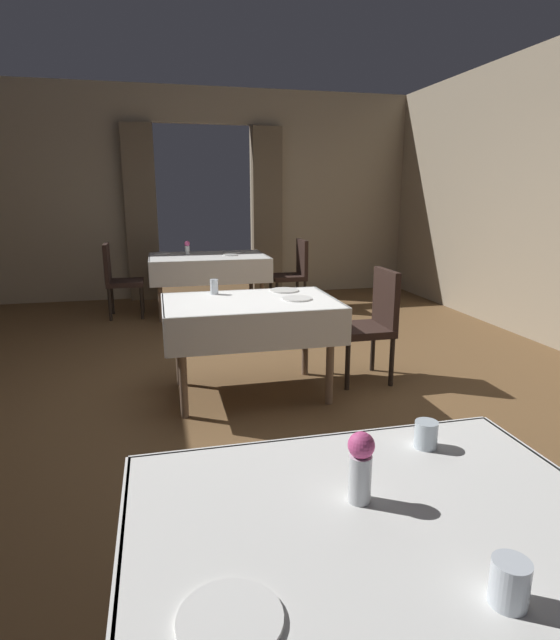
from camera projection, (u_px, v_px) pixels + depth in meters
The scene contains 19 objects.
ground at pixel (261, 395), 4.00m from camera, with size 10.08×10.08×0.00m, color brown.
wall_back at pixel (205, 194), 7.59m from camera, with size 6.40×0.27×3.00m.
dining_table_near at pixel (383, 562), 1.26m from camera, with size 1.25×1.03×0.75m.
dining_table_mid at pixel (250, 313), 3.89m from camera, with size 1.30×0.89×0.75m.
dining_table_far at pixel (208, 263), 6.64m from camera, with size 1.49×1.04×0.75m.
chair_mid_right at pixel (372, 320), 4.24m from camera, with size 0.44×0.44×0.93m.
chair_far_left at pixel (118, 277), 6.42m from camera, with size 0.44×0.44×0.93m.
chair_far_right at pixel (294, 271), 6.88m from camera, with size 0.44×0.44×0.93m.
flower_vase_near at pixel (360, 465), 1.33m from camera, with size 0.07×0.07×0.20m.
glass_near_b at pixel (426, 434), 1.63m from camera, with size 0.07×0.07×0.09m, color silver.
glass_near_c at pixel (510, 583), 1.00m from camera, with size 0.08×0.08×0.10m, color silver.
plate_near_d at pixel (230, 619), 0.97m from camera, with size 0.20×0.20×0.01m, color white.
plate_mid_a at pixel (284, 290), 4.22m from camera, with size 0.24×0.24×0.01m, color white.
glass_mid_b at pixel (214, 287), 4.08m from camera, with size 0.06×0.06×0.12m, color silver.
plate_mid_c at pixel (297, 299), 3.90m from camera, with size 0.23×0.23×0.01m, color white.
flower_vase_far at pixel (187, 247), 6.67m from camera, with size 0.07×0.07×0.18m.
plate_far_b at pixel (230, 255), 6.63m from camera, with size 0.19×0.19×0.01m, color white.
plate_far_c at pixel (232, 252), 6.96m from camera, with size 0.24×0.24×0.01m, color white.
plate_far_d at pixel (161, 253), 6.82m from camera, with size 0.22×0.22×0.01m, color white.
Camera 1 is at (-0.72, -3.68, 1.54)m, focal length 28.81 mm.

